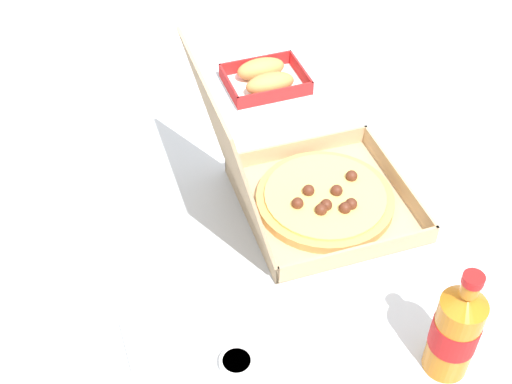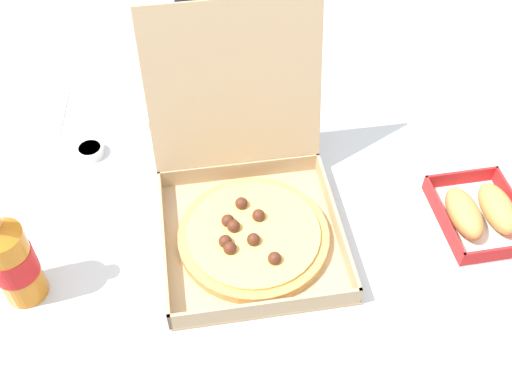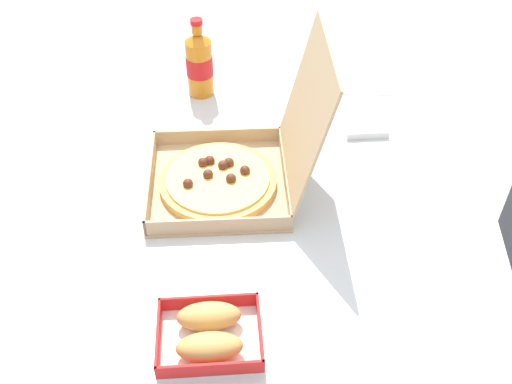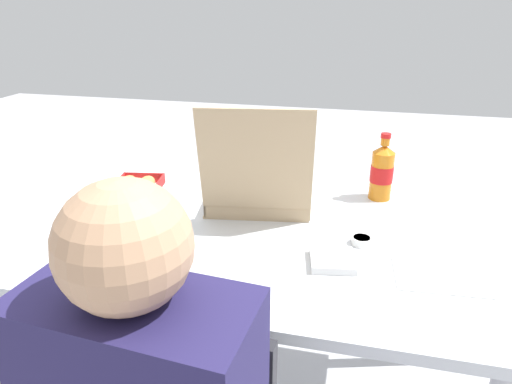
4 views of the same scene
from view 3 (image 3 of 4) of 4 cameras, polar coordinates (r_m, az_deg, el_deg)
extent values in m
plane|color=#B2B2B7|center=(2.00, 2.63, -15.89)|extent=(10.00, 10.00, 0.00)
cube|color=silver|center=(1.42, 3.54, -0.37)|extent=(1.41, 0.91, 0.03)
cylinder|color=#B7B7BC|center=(2.19, -6.21, 4.50)|extent=(0.05, 0.05, 0.72)
cylinder|color=#B7B7BC|center=(2.18, 14.15, 3.20)|extent=(0.05, 0.05, 0.72)
cylinder|color=#B2B2B7|center=(2.02, 20.66, -8.49)|extent=(0.03, 0.03, 0.43)
cube|color=tan|center=(1.43, -3.56, 0.72)|extent=(0.37, 0.37, 0.01)
cube|color=tan|center=(1.42, -9.94, 1.17)|extent=(0.32, 0.05, 0.04)
cube|color=tan|center=(1.53, -3.65, 5.30)|extent=(0.05, 0.32, 0.04)
cube|color=tan|center=(1.30, -3.54, -3.17)|extent=(0.05, 0.32, 0.04)
cube|color=tan|center=(1.42, 2.78, 1.65)|extent=(0.32, 0.05, 0.04)
cube|color=tan|center=(1.31, 4.78, 7.51)|extent=(0.33, 0.13, 0.31)
cylinder|color=tan|center=(1.42, -3.58, 1.08)|extent=(0.28, 0.28, 0.02)
cylinder|color=#EAC666|center=(1.41, -3.60, 1.45)|extent=(0.24, 0.24, 0.01)
sphere|color=#562819|center=(1.39, -2.38, 1.29)|extent=(0.02, 0.02, 0.02)
sphere|color=#562819|center=(1.41, -4.53, 1.74)|extent=(0.02, 0.02, 0.02)
sphere|color=#562819|center=(1.43, -3.13, 2.55)|extent=(0.02, 0.02, 0.02)
sphere|color=#562819|center=(1.44, -5.02, 2.80)|extent=(0.02, 0.02, 0.02)
sphere|color=#562819|center=(1.44, -2.57, 2.80)|extent=(0.02, 0.02, 0.02)
sphere|color=#562819|center=(1.39, -6.43, 0.80)|extent=(0.02, 0.02, 0.02)
sphere|color=#562819|center=(1.41, -1.05, 2.06)|extent=(0.02, 0.02, 0.02)
sphere|color=#562819|center=(1.44, -4.38, 2.99)|extent=(0.02, 0.02, 0.02)
cube|color=white|center=(1.15, -4.36, -13.76)|extent=(0.18, 0.21, 0.00)
cube|color=red|center=(1.14, -9.20, -13.35)|extent=(0.15, 0.03, 0.03)
cube|color=red|center=(1.13, 0.39, -12.96)|extent=(0.15, 0.03, 0.03)
cube|color=red|center=(1.17, -4.46, -10.27)|extent=(0.04, 0.19, 0.03)
cube|color=red|center=(1.09, -4.36, -16.35)|extent=(0.04, 0.19, 0.03)
ellipsoid|color=tan|center=(1.14, -4.46, -11.59)|extent=(0.08, 0.13, 0.05)
ellipsoid|color=tan|center=(1.11, -4.41, -14.37)|extent=(0.08, 0.13, 0.05)
cylinder|color=orange|center=(1.70, -5.33, 11.57)|extent=(0.07, 0.07, 0.16)
cone|color=orange|center=(1.66, -5.54, 14.31)|extent=(0.07, 0.07, 0.02)
cylinder|color=orange|center=(1.65, -5.60, 15.07)|extent=(0.03, 0.03, 0.02)
cylinder|color=red|center=(1.64, -5.64, 15.68)|extent=(0.03, 0.03, 0.01)
cylinder|color=red|center=(1.70, -5.35, 11.80)|extent=(0.07, 0.07, 0.06)
cube|color=white|center=(1.84, 9.84, 10.84)|extent=(0.22, 0.16, 0.00)
cube|color=white|center=(1.62, 10.14, 6.36)|extent=(0.13, 0.13, 0.02)
cylinder|color=white|center=(1.67, 5.90, 8.05)|extent=(0.06, 0.06, 0.02)
cylinder|color=#DBBC66|center=(1.67, 5.92, 8.22)|extent=(0.05, 0.05, 0.01)
camera|label=1|loc=(1.98, 11.70, 42.40)|focal=47.83mm
camera|label=2|loc=(1.35, -40.50, 31.86)|focal=42.04mm
camera|label=4|loc=(1.82, 48.57, 18.80)|focal=31.92mm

